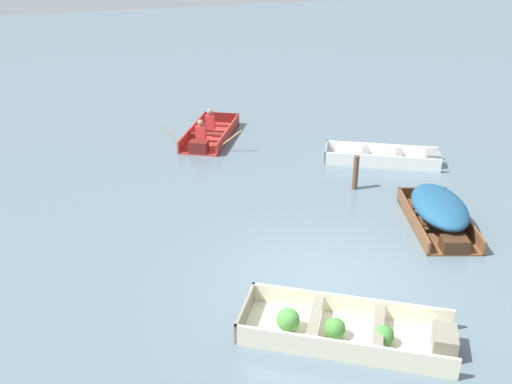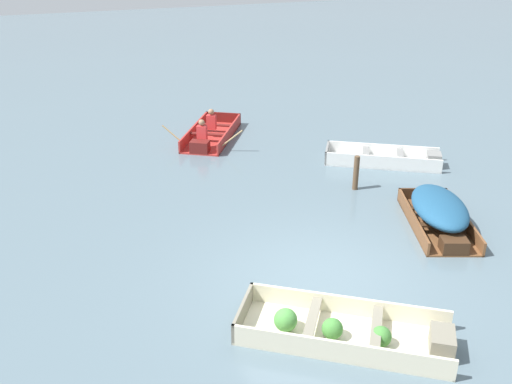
# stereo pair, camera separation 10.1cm
# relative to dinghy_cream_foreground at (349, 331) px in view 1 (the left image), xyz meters

# --- Properties ---
(ground_plane) EXTENTS (80.00, 80.00, 0.00)m
(ground_plane) POSITION_rel_dinghy_cream_foreground_xyz_m (0.38, 1.62, -0.15)
(ground_plane) COLOR slate
(dinghy_cream_foreground) EXTENTS (3.42, 2.90, 0.42)m
(dinghy_cream_foreground) POSITION_rel_dinghy_cream_foreground_xyz_m (0.00, 0.00, 0.00)
(dinghy_cream_foreground) COLOR beige
(dinghy_cream_foreground) RESTS_ON ground
(skiff_white_near_moored) EXTENTS (3.14, 2.47, 0.39)m
(skiff_white_near_moored) POSITION_rel_dinghy_cream_foreground_xyz_m (4.72, 6.11, -0.01)
(skiff_white_near_moored) COLOR white
(skiff_white_near_moored) RESTS_ON ground
(skiff_wooden_brown_mid_moored) EXTENTS (2.02, 2.86, 0.71)m
(skiff_wooden_brown_mid_moored) POSITION_rel_dinghy_cream_foreground_xyz_m (3.70, 2.58, 0.24)
(skiff_wooden_brown_mid_moored) COLOR brown
(skiff_wooden_brown_mid_moored) RESTS_ON ground
(rowboat_red_with_crew) EXTENTS (2.90, 3.20, 0.93)m
(rowboat_red_with_crew) POSITION_rel_dinghy_cream_foreground_xyz_m (0.72, 9.70, 0.04)
(rowboat_red_with_crew) COLOR #AD2D28
(rowboat_red_with_crew) RESTS_ON ground
(mooring_post) EXTENTS (0.14, 0.14, 0.87)m
(mooring_post) POSITION_rel_dinghy_cream_foreground_xyz_m (3.02, 4.94, 0.29)
(mooring_post) COLOR brown
(mooring_post) RESTS_ON ground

